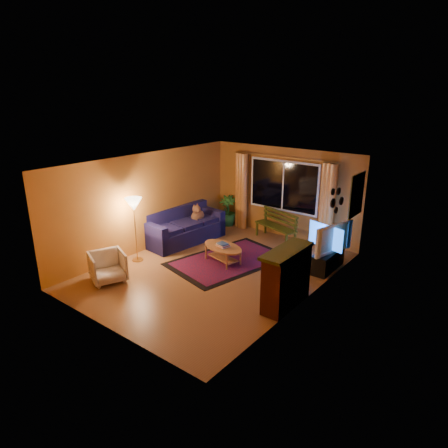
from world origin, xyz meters
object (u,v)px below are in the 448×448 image
Objects in this scene: armchair at (108,265)px; tv_console at (328,260)px; sofa at (184,226)px; coffee_table at (223,254)px; floor_lamp at (135,230)px; bench at (275,233)px.

tv_console is (3.51, 3.49, -0.14)m from armchair.
coffee_table is (1.71, -0.48, -0.24)m from sofa.
sofa is 3.93m from tv_console.
tv_console is (2.15, 1.19, 0.01)m from coffee_table.
sofa is 3.06× the size of armchair.
tv_console is (3.87, 2.38, -0.57)m from floor_lamp.
sofa is 1.41× the size of floor_lamp.
floor_lamp reaches higher than bench.
sofa is at bearing 164.45° from coffee_table.
sofa is 2.06× the size of tv_console.
sofa is (-1.92, -1.60, 0.25)m from bench.
floor_lamp reaches higher than tv_console.
bench is 4.66m from armchair.
tv_console is (3.86, 0.71, -0.23)m from sofa.
sofa is at bearing -169.87° from tv_console.
coffee_table is (1.72, 1.19, -0.58)m from floor_lamp.
armchair is at bearing -93.10° from bench.
bench is 2.08m from coffee_table.
armchair is 0.46× the size of floor_lamp.
armchair is 0.67× the size of tv_console.
sofa reaches higher than armchair.
floor_lamp reaches higher than armchair.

